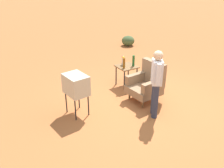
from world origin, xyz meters
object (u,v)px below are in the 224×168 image
object	(u,v)px
tv_on_stand	(76,85)
flower_vase	(123,60)
armchair	(147,83)
person_standing	(156,80)
bottle_tall_amber	(124,63)
bottle_wine_green	(133,61)
side_table	(127,69)

from	to	relation	value
tv_on_stand	flower_vase	xyz separation A→B (m)	(-0.88, 1.91, -0.00)
armchair	flower_vase	world-z (taller)	armchair
armchair	person_standing	bearing A→B (deg)	-24.85
flower_vase	bottle_tall_amber	bearing A→B (deg)	-28.48
armchair	flower_vase	size ratio (longest dim) A/B	4.00
bottle_tall_amber	bottle_wine_green	size ratio (longest dim) A/B	0.94
armchair	flower_vase	distance (m)	1.22
person_standing	armchair	bearing A→B (deg)	155.15
armchair	bottle_wine_green	size ratio (longest dim) A/B	3.31
bottle_wine_green	bottle_tall_amber	bearing A→B (deg)	-89.85
bottle_wine_green	flower_vase	world-z (taller)	bottle_wine_green
side_table	person_standing	distance (m)	1.83
side_table	bottle_tall_amber	world-z (taller)	bottle_tall_amber
bottle_tall_amber	armchair	bearing A→B (deg)	6.97
tv_on_stand	bottle_wine_green	size ratio (longest dim) A/B	3.22
armchair	tv_on_stand	world-z (taller)	armchair
bottle_wine_green	side_table	bearing A→B (deg)	-116.49
side_table	bottle_tall_amber	bearing A→B (deg)	-59.56
tv_on_stand	flower_vase	world-z (taller)	tv_on_stand
armchair	person_standing	world-z (taller)	person_standing
person_standing	bottle_wine_green	xyz separation A→B (m)	(-1.66, 0.55, -0.14)
tv_on_stand	person_standing	distance (m)	1.87
side_table	bottle_wine_green	distance (m)	0.32
flower_vase	person_standing	bearing A→B (deg)	-10.61
bottle_tall_amber	bottle_wine_green	distance (m)	0.33
bottle_tall_amber	flower_vase	size ratio (longest dim) A/B	1.13
tv_on_stand	armchair	bearing A→B (deg)	80.85
armchair	bottle_wine_green	bearing A→B (deg)	166.88
person_standing	flower_vase	bearing A→B (deg)	169.39
tv_on_stand	bottle_tall_amber	bearing A→B (deg)	109.50
bottle_wine_green	flower_vase	size ratio (longest dim) A/B	1.21
bottle_tall_amber	flower_vase	world-z (taller)	bottle_tall_amber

